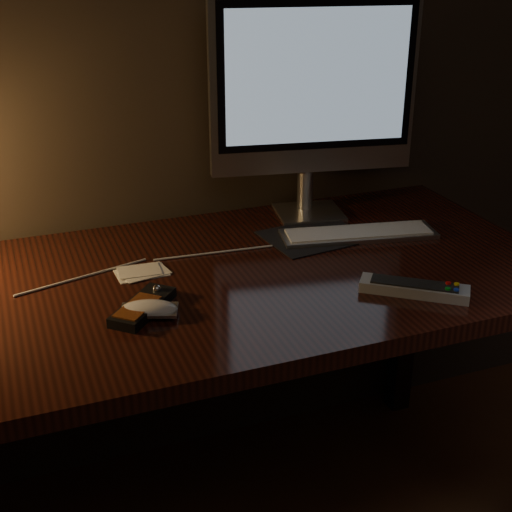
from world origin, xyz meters
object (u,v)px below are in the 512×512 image
object	(u,v)px
keyboard	(358,233)
mouse	(149,311)
media_remote	(143,306)
desk	(196,315)
tv_remote	(414,288)
monitor	(314,92)

from	to	relation	value
keyboard	mouse	xyz separation A→B (m)	(-0.58, -0.22, 0.00)
keyboard	media_remote	bearing A→B (deg)	-150.48
desk	media_remote	size ratio (longest dim) A/B	9.63
desk	keyboard	distance (m)	0.45
media_remote	tv_remote	xyz separation A→B (m)	(0.54, -0.12, 0.00)
monitor	keyboard	size ratio (longest dim) A/B	1.44
monitor	mouse	xyz separation A→B (m)	(-0.53, -0.40, -0.32)
tv_remote	desk	bearing A→B (deg)	179.51
mouse	media_remote	distance (m)	0.02
monitor	media_remote	size ratio (longest dim) A/B	3.33
mouse	tv_remote	bearing A→B (deg)	8.67
media_remote	tv_remote	distance (m)	0.56
keyboard	media_remote	xyz separation A→B (m)	(-0.59, -0.19, 0.00)
desk	monitor	world-z (taller)	monitor
keyboard	tv_remote	distance (m)	0.32
mouse	media_remote	world-z (taller)	media_remote
mouse	monitor	bearing A→B (deg)	56.34
keyboard	tv_remote	xyz separation A→B (m)	(-0.04, -0.32, 0.01)
desk	monitor	bearing A→B (deg)	27.63
media_remote	keyboard	bearing A→B (deg)	-29.34
desk	media_remote	xyz separation A→B (m)	(-0.16, -0.18, 0.14)
keyboard	mouse	size ratio (longest dim) A/B	3.44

